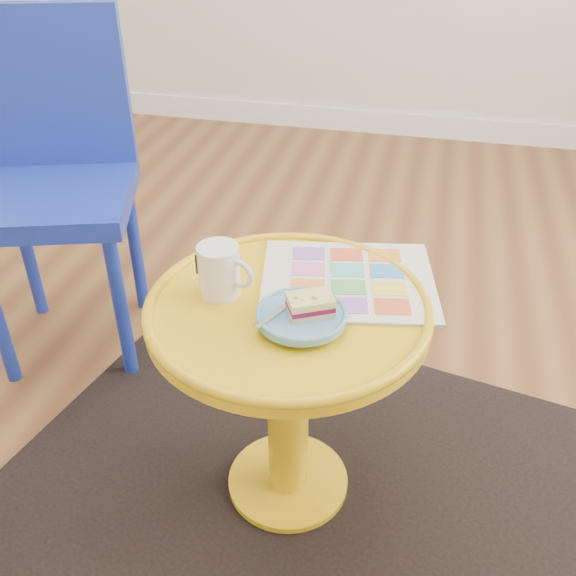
% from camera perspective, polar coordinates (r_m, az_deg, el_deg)
% --- Properties ---
extents(floor, '(4.00, 4.00, 0.00)m').
position_cam_1_polar(floor, '(1.96, -8.32, -5.69)').
color(floor, brown).
rests_on(floor, ground).
extents(room_walls, '(4.00, 4.00, 4.00)m').
position_cam_1_polar(room_walls, '(3.11, -19.45, 9.66)').
color(room_walls, silver).
rests_on(room_walls, ground).
extents(rug, '(1.50, 1.34, 0.01)m').
position_cam_1_polar(rug, '(1.59, -0.00, -16.97)').
color(rug, black).
rests_on(rug, ground).
extents(side_table, '(0.55, 0.55, 0.52)m').
position_cam_1_polar(side_table, '(1.32, -0.00, -6.75)').
color(side_table, gold).
rests_on(side_table, ground).
extents(chair, '(0.52, 0.52, 0.94)m').
position_cam_1_polar(chair, '(1.89, -20.02, 10.08)').
color(chair, '#192EA5').
rests_on(chair, ground).
extents(newspaper, '(0.40, 0.35, 0.01)m').
position_cam_1_polar(newspaper, '(1.31, 5.35, 0.72)').
color(newspaper, silver).
rests_on(newspaper, side_table).
extents(mug, '(0.12, 0.08, 0.11)m').
position_cam_1_polar(mug, '(1.24, -6.06, 1.65)').
color(mug, white).
rests_on(mug, side_table).
extents(plate, '(0.17, 0.17, 0.02)m').
position_cam_1_polar(plate, '(1.18, 1.21, -2.53)').
color(plate, '#5A96BE').
rests_on(plate, newspaper).
extents(cake_slice, '(0.10, 0.09, 0.04)m').
position_cam_1_polar(cake_slice, '(1.16, 2.00, -1.48)').
color(cake_slice, '#D3BC8C').
rests_on(cake_slice, plate).
extents(fork, '(0.07, 0.14, 0.00)m').
position_cam_1_polar(fork, '(1.18, -0.50, -1.82)').
color(fork, silver).
rests_on(fork, plate).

